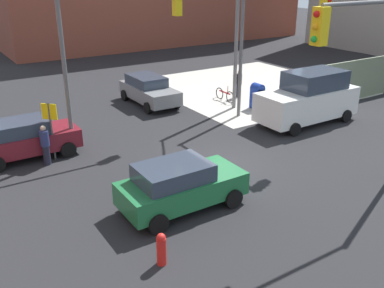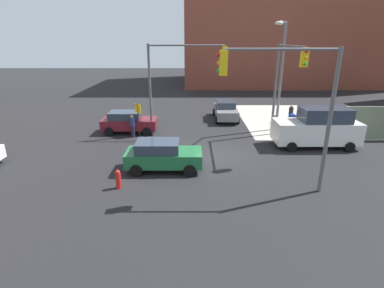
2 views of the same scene
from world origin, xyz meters
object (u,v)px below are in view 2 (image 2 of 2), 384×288
object	(u,v)px
traffic_signal_ne_corner	(286,75)
van_white_delivery	(319,128)
street_lamp_corner	(282,69)
fire_hydrant	(119,179)
pedestrian_waiting	(292,114)
bicycle_leaning_on_fence	(277,121)
traffic_signal_se_corner	(290,93)
coupe_green	(163,155)
coupe_gray	(226,110)
pedestrian_crossing	(133,126)
mailbox_blue	(294,123)
traffic_signal_nw_corner	(181,71)
sedan_maroon	(129,122)

from	to	relation	value
traffic_signal_ne_corner	van_white_delivery	world-z (taller)	traffic_signal_ne_corner
street_lamp_corner	fire_hydrant	world-z (taller)	street_lamp_corner
traffic_signal_ne_corner	pedestrian_waiting	size ratio (longest dim) A/B	3.96
van_white_delivery	bicycle_leaning_on_fence	world-z (taller)	van_white_delivery
traffic_signal_se_corner	fire_hydrant	distance (m)	8.64
bicycle_leaning_on_fence	coupe_green	bearing A→B (deg)	-133.37
traffic_signal_se_corner	coupe_gray	distance (m)	14.11
traffic_signal_se_corner	street_lamp_corner	bearing A→B (deg)	76.20
fire_hydrant	pedestrian_crossing	bearing A→B (deg)	95.71
mailbox_blue	coupe_gray	size ratio (longest dim) A/B	0.32
traffic_signal_nw_corner	traffic_signal_ne_corner	bearing A→B (deg)	-16.78
traffic_signal_nw_corner	mailbox_blue	world-z (taller)	traffic_signal_nw_corner
traffic_signal_nw_corner	bicycle_leaning_on_fence	xyz separation A→B (m)	(7.95, 2.70, -4.29)
sedan_maroon	van_white_delivery	bearing A→B (deg)	-13.64
street_lamp_corner	bicycle_leaning_on_fence	bearing A→B (deg)	71.90
traffic_signal_ne_corner	mailbox_blue	size ratio (longest dim) A/B	4.55
traffic_signal_nw_corner	sedan_maroon	xyz separation A→B (m)	(-3.97, 0.48, -3.80)
street_lamp_corner	traffic_signal_nw_corner	bearing A→B (deg)	-172.52
traffic_signal_nw_corner	sedan_maroon	size ratio (longest dim) A/B	1.59
traffic_signal_nw_corner	sedan_maroon	distance (m)	5.51
traffic_signal_se_corner	sedan_maroon	size ratio (longest dim) A/B	1.59
pedestrian_waiting	mailbox_blue	bearing A→B (deg)	147.80
traffic_signal_ne_corner	bicycle_leaning_on_fence	bearing A→B (deg)	76.99
traffic_signal_nw_corner	street_lamp_corner	distance (m)	7.45
coupe_green	coupe_gray	bearing A→B (deg)	67.46
mailbox_blue	fire_hydrant	xyz separation A→B (m)	(-11.20, -9.20, -0.28)
street_lamp_corner	mailbox_blue	size ratio (longest dim) A/B	5.59
mailbox_blue	van_white_delivery	distance (m)	3.29
coupe_green	bicycle_leaning_on_fence	distance (m)	12.65
street_lamp_corner	mailbox_blue	distance (m)	4.13
coupe_green	sedan_maroon	xyz separation A→B (m)	(-3.24, 6.97, 0.00)
fire_hydrant	van_white_delivery	world-z (taller)	van_white_delivery
sedan_maroon	van_white_delivery	world-z (taller)	van_white_delivery
coupe_green	bicycle_leaning_on_fence	xyz separation A→B (m)	(8.68, 9.19, -0.50)
traffic_signal_ne_corner	coupe_gray	xyz separation A→B (m)	(-3.00, 6.62, -3.78)
fire_hydrant	coupe_green	distance (m)	2.94
mailbox_blue	fire_hydrant	bearing A→B (deg)	-140.60
traffic_signal_nw_corner	pedestrian_waiting	bearing A→B (deg)	17.59
pedestrian_crossing	coupe_gray	bearing A→B (deg)	-44.99
traffic_signal_ne_corner	sedan_maroon	bearing A→B (deg)	166.77
mailbox_blue	coupe_green	size ratio (longest dim) A/B	0.35
traffic_signal_se_corner	bicycle_leaning_on_fence	world-z (taller)	traffic_signal_se_corner
traffic_signal_nw_corner	van_white_delivery	distance (m)	10.10
van_white_delivery	traffic_signal_se_corner	bearing A→B (deg)	-123.66
traffic_signal_se_corner	van_white_delivery	bearing A→B (deg)	56.34
fire_hydrant	street_lamp_corner	bearing A→B (deg)	43.94
street_lamp_corner	mailbox_blue	xyz separation A→B (m)	(1.16, -0.47, -3.94)
traffic_signal_nw_corner	pedestrian_crossing	world-z (taller)	traffic_signal_nw_corner
street_lamp_corner	coupe_gray	size ratio (longest dim) A/B	1.80
street_lamp_corner	van_white_delivery	distance (m)	5.31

